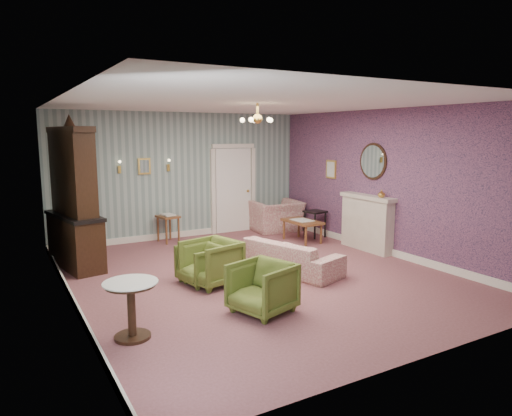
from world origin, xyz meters
TOP-DOWN VIEW (x-y plane):
  - floor at (0.00, 0.00)m, footprint 7.00×7.00m
  - ceiling at (0.00, 0.00)m, footprint 7.00×7.00m
  - wall_back at (0.00, 3.50)m, footprint 6.00×0.00m
  - wall_front at (0.00, -3.50)m, footprint 6.00×0.00m
  - wall_left at (-3.00, 0.00)m, footprint 0.00×7.00m
  - wall_right at (3.00, 0.00)m, footprint 0.00×7.00m
  - wall_right_floral at (2.98, 0.00)m, footprint 0.00×7.00m
  - door at (1.30, 3.46)m, footprint 1.12×0.12m
  - olive_chair_a at (-0.79, -1.50)m, footprint 0.89×0.92m
  - olive_chair_b at (-0.89, -0.07)m, footprint 0.89×0.93m
  - olive_chair_c at (-1.00, 0.07)m, footprint 0.72×0.76m
  - sofa_chintz at (0.58, -0.08)m, footprint 1.14×2.02m
  - wingback_chair at (2.25, 2.97)m, footprint 1.21×0.84m
  - dresser at (-2.62, 2.07)m, footprint 0.85×1.69m
  - fireplace at (2.86, 0.40)m, footprint 0.30×1.40m
  - mantel_vase at (2.84, 0.00)m, footprint 0.15×0.15m
  - oval_mirror at (2.96, 0.40)m, footprint 0.04×0.76m
  - framed_print at (2.97, 1.75)m, footprint 0.04×0.34m
  - coffee_table at (2.14, 1.70)m, footprint 0.57×0.98m
  - side_table_black at (2.65, 1.90)m, footprint 0.48×0.48m
  - pedestal_table at (-2.54, -1.43)m, footprint 0.78×0.78m
  - nesting_table at (-0.50, 3.15)m, footprint 0.47×0.56m
  - gilt_mirror_back at (-0.90, 3.46)m, footprint 0.28×0.06m
  - sconce_left at (-1.45, 3.44)m, footprint 0.16×0.12m
  - sconce_right at (-0.35, 3.44)m, footprint 0.16×0.12m
  - chandelier at (0.00, 0.00)m, footprint 0.56×0.56m
  - burgundy_cushion at (2.20, 2.82)m, footprint 0.41×0.28m

SIDE VIEW (x-z plane):
  - floor at x=0.00m, z-range 0.00..0.00m
  - coffee_table at x=2.14m, z-range 0.00..0.49m
  - side_table_black at x=2.65m, z-range 0.00..0.63m
  - nesting_table at x=-0.50m, z-range 0.00..0.66m
  - olive_chair_c at x=-1.00m, z-range 0.00..0.69m
  - pedestal_table at x=-2.54m, z-range 0.00..0.70m
  - sofa_chintz at x=0.58m, z-range 0.00..0.76m
  - olive_chair_a at x=-0.79m, z-range 0.00..0.77m
  - olive_chair_b at x=-0.89m, z-range 0.00..0.80m
  - burgundy_cushion at x=2.20m, z-range 0.28..0.68m
  - wingback_chair at x=2.25m, z-range 0.00..1.01m
  - fireplace at x=2.86m, z-range 0.00..1.16m
  - door at x=1.30m, z-range 0.00..2.16m
  - mantel_vase at x=2.84m, z-range 1.16..1.31m
  - dresser at x=-2.62m, z-range 0.00..2.69m
  - wall_back at x=0.00m, z-range -1.55..4.45m
  - wall_front at x=0.00m, z-range -1.55..4.45m
  - wall_left at x=-3.00m, z-range -2.05..4.95m
  - wall_right at x=3.00m, z-range -2.05..4.95m
  - wall_right_floral at x=2.98m, z-range -2.05..4.95m
  - framed_print at x=2.97m, z-range 1.39..1.81m
  - gilt_mirror_back at x=-0.90m, z-range 1.52..1.88m
  - sconce_left at x=-1.45m, z-range 1.55..1.85m
  - sconce_right at x=-0.35m, z-range 1.55..1.85m
  - oval_mirror at x=2.96m, z-range 1.43..2.27m
  - chandelier at x=0.00m, z-range 2.45..2.81m
  - ceiling at x=0.00m, z-range 2.90..2.90m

